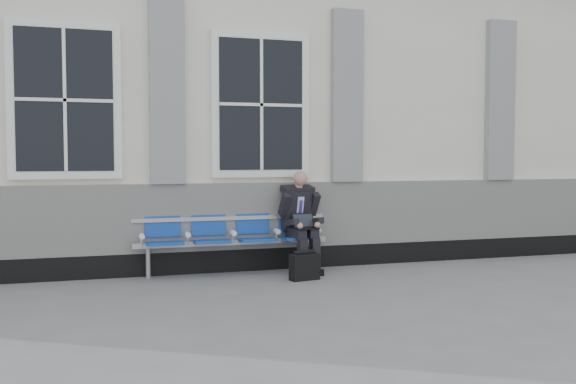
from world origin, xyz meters
name	(u,v)px	position (x,y,z in m)	size (l,w,h in m)	color
ground	(263,293)	(0.00, 0.00, 0.00)	(70.00, 70.00, 0.00)	slate
station_building	(208,116)	(-0.02, 3.47, 2.22)	(14.40, 4.40, 4.49)	silver
bench	(232,232)	(-0.08, 1.32, 0.55)	(2.60, 0.47, 0.91)	#9EA0A3
businessman	(300,217)	(0.84, 1.20, 0.74)	(0.55, 0.74, 1.36)	black
briefcase	(304,266)	(0.70, 0.61, 0.18)	(0.39, 0.23, 0.38)	black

